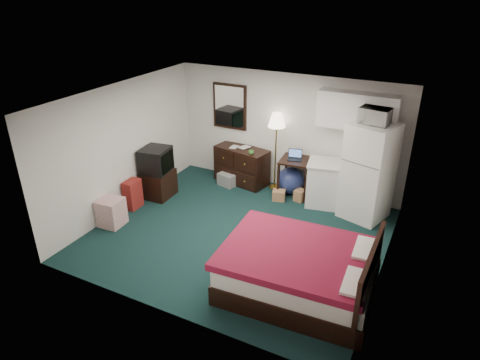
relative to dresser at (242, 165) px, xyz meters
The scene contains 25 objects.
floor 2.23m from the dresser, 64.79° to the right, with size 5.00×4.50×0.01m, color black.
ceiling 3.03m from the dresser, 64.79° to the right, with size 5.00×4.50×0.01m, color silver.
walls 2.34m from the dresser, 64.79° to the right, with size 5.01×4.51×2.50m.
mirror 1.33m from the dresser, 150.12° to the left, with size 0.80×0.06×1.00m, color white, non-canonical shape.
upper_cabinets 2.84m from the dresser, ahead, with size 1.50×0.35×0.70m, color white, non-canonical shape.
headboard 4.50m from the dresser, 41.12° to the right, with size 0.06×1.56×1.00m, color black, non-canonical shape.
dresser is the anchor object (origin of this frame).
floor_lamp 0.89m from the dresser, ahead, with size 0.37×0.37×1.70m, color #B3892E, non-canonical shape.
desk 1.29m from the dresser, ahead, with size 0.64×0.64×0.81m, color black, non-canonical shape.
exercise_ball 1.18m from the dresser, ahead, with size 0.58×0.58×0.58m, color navy.
kitchen_counter 2.03m from the dresser, ahead, with size 0.81×0.62×0.89m, color white, non-canonical shape.
fridge 2.86m from the dresser, ahead, with size 0.77×0.77×1.87m, color white, non-canonical shape.
bed 3.82m from the dresser, 50.83° to the right, with size 2.13×1.66×0.68m, color maroon, non-canonical shape.
tv_stand 1.90m from the dresser, 132.22° to the right, with size 0.57×0.62×0.57m, color black, non-canonical shape.
suitcase 2.50m from the dresser, 124.76° to the right, with size 0.23×0.36×0.59m, color maroon, non-canonical shape.
retail_box 3.07m from the dresser, 116.04° to the right, with size 0.42×0.42×0.53m, color white, non-canonical shape.
file_bin 0.45m from the dresser, 125.69° to the right, with size 0.39×0.30×0.28m, color gray, non-canonical shape.
cardboard_box_a 1.20m from the dresser, 21.83° to the right, with size 0.26×0.22×0.22m, color #A37749, non-canonical shape.
cardboard_box_b 1.54m from the dresser, ahead, with size 0.20×0.24×0.24m, color #A37749, non-canonical shape.
laptop 1.36m from the dresser, ahead, with size 0.29×0.23×0.20m, color black, non-canonical shape.
crt_tv 1.95m from the dresser, 132.26° to the right, with size 0.56×0.60×0.51m, color black, non-canonical shape.
microwave 3.23m from the dresser, ahead, with size 0.52×0.29×0.35m, color white.
book_a 0.58m from the dresser, behind, with size 0.16×0.02×0.22m, color #A37749.
book_b 0.54m from the dresser, 117.31° to the left, with size 0.18×0.02×0.25m, color #A37749.
mug 0.61m from the dresser, 32.56° to the right, with size 0.11×0.09×0.11m, color #438C37.
Camera 1 is at (2.99, -5.89, 4.24)m, focal length 32.00 mm.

